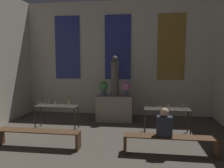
{
  "coord_description": "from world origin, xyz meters",
  "views": [
    {
      "loc": [
        0.97,
        2.42,
        2.27
      ],
      "look_at": [
        0.0,
        9.62,
        1.47
      ],
      "focal_mm": 35.0,
      "sensor_mm": 36.0,
      "label": 1
    }
  ],
  "objects": [
    {
      "name": "pew_back_right",
      "position": [
        1.67,
        7.61,
        0.34
      ],
      "size": [
        2.21,
        0.36,
        0.45
      ],
      "color": "#4C331E",
      "rests_on": "ground_plane"
    },
    {
      "name": "wall_back",
      "position": [
        0.0,
        11.45,
        2.35
      ],
      "size": [
        7.83,
        0.16,
        4.65
      ],
      "color": "beige",
      "rests_on": "ground_plane"
    },
    {
      "name": "flower_vase_right",
      "position": [
        0.43,
        10.42,
        1.28
      ],
      "size": [
        0.34,
        0.34,
        0.53
      ],
      "color": "#4C5666",
      "rests_on": "altar"
    },
    {
      "name": "pew_back_left",
      "position": [
        -1.67,
        7.61,
        0.34
      ],
      "size": [
        2.21,
        0.36,
        0.45
      ],
      "color": "#4C331E",
      "rests_on": "ground_plane"
    },
    {
      "name": "person_seated",
      "position": [
        1.53,
        7.61,
        0.75
      ],
      "size": [
        0.36,
        0.24,
        0.69
      ],
      "color": "#282D38",
      "rests_on": "pew_back_right"
    },
    {
      "name": "flower_vase_left",
      "position": [
        -0.43,
        10.42,
        1.28
      ],
      "size": [
        0.34,
        0.34,
        0.53
      ],
      "color": "#4C5666",
      "rests_on": "altar"
    },
    {
      "name": "candle_rack_right",
      "position": [
        1.77,
        9.14,
        0.69
      ],
      "size": [
        1.39,
        0.48,
        0.97
      ],
      "color": "#332D28",
      "rests_on": "ground_plane"
    },
    {
      "name": "statue",
      "position": [
        0.0,
        10.42,
        1.64
      ],
      "size": [
        0.3,
        0.3,
        1.47
      ],
      "color": "#5B5651",
      "rests_on": "altar"
    },
    {
      "name": "candle_rack_left",
      "position": [
        -1.77,
        9.14,
        0.69
      ],
      "size": [
        1.39,
        0.48,
        0.98
      ],
      "color": "#332D28",
      "rests_on": "ground_plane"
    },
    {
      "name": "altar",
      "position": [
        0.0,
        10.42,
        0.48
      ],
      "size": [
        1.32,
        0.75,
        0.95
      ],
      "color": "gray",
      "rests_on": "ground_plane"
    }
  ]
}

